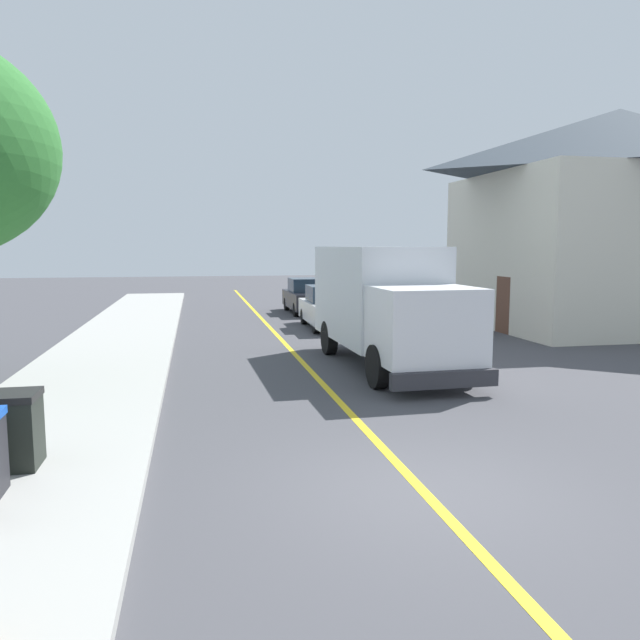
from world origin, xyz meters
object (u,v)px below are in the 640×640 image
object	(u,v)px
stop_sign	(432,288)
house_across_street	(614,215)
trash_bin_back	(16,430)
box_truck	(385,300)
parked_car_near	(329,308)
parked_car_mid	(307,297)

from	to	relation	value
stop_sign	house_across_street	size ratio (longest dim) A/B	0.23
trash_bin_back	house_across_street	xyz separation A→B (m)	(18.88, 12.81, 3.76)
box_truck	house_across_street	size ratio (longest dim) A/B	0.63
parked_car_near	house_across_street	distance (m)	11.92
parked_car_mid	stop_sign	bearing A→B (deg)	-77.43
box_truck	parked_car_mid	world-z (taller)	box_truck
trash_bin_back	house_across_street	bearing A→B (deg)	34.17
parked_car_near	stop_sign	world-z (taller)	stop_sign
box_truck	trash_bin_back	xyz separation A→B (m)	(-7.49, -6.78, -1.08)
box_truck	parked_car_near	size ratio (longest dim) A/B	1.63
parked_car_near	parked_car_mid	xyz separation A→B (m)	(0.14, 5.61, 0.00)
box_truck	parked_car_mid	bearing A→B (deg)	88.67
box_truck	parked_car_near	bearing A→B (deg)	88.72
stop_sign	house_across_street	bearing A→B (deg)	18.40
parked_car_near	house_across_street	world-z (taller)	house_across_street
trash_bin_back	stop_sign	xyz separation A→B (m)	(10.08, 9.89, 1.17)
parked_car_near	house_across_street	size ratio (longest dim) A/B	0.39
trash_bin_back	parked_car_near	bearing A→B (deg)	62.18
parked_car_near	stop_sign	distance (m)	5.32
box_truck	house_across_street	bearing A→B (deg)	27.93
box_truck	stop_sign	bearing A→B (deg)	50.22
box_truck	stop_sign	distance (m)	4.05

